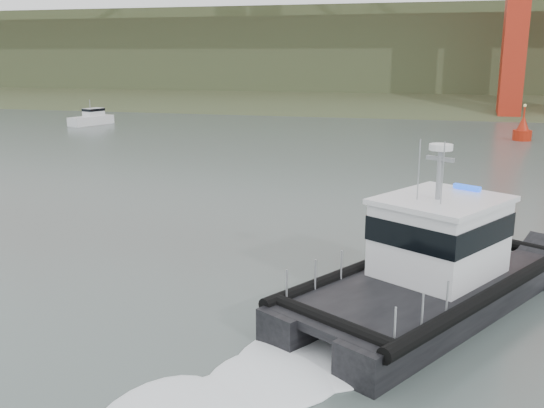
{
  "coord_description": "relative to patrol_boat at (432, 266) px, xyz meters",
  "views": [
    {
      "loc": [
        7.62,
        -15.48,
        8.78
      ],
      "look_at": [
        1.1,
        9.46,
        2.4
      ],
      "focal_mm": 40.0,
      "sensor_mm": 36.0,
      "label": 1
    }
  ],
  "objects": [
    {
      "name": "motorboat",
      "position": [
        -42.54,
        48.71,
        -0.7
      ],
      "size": [
        3.82,
        6.26,
        3.27
      ],
      "rotation": [
        0.0,
        0.0,
        -0.33
      ],
      "color": "silver",
      "rests_on": "ground"
    },
    {
      "name": "nav_buoy",
      "position": [
        9.02,
        46.99,
        -0.46
      ],
      "size": [
        1.92,
        1.92,
        4.01
      ],
      "color": "#A91E0B",
      "rests_on": "ground"
    },
    {
      "name": "headlands",
      "position": [
        -7.99,
        119.99,
        5.53
      ],
      "size": [
        500.0,
        105.36,
        27.12
      ],
      "color": "#3F4C2B",
      "rests_on": "ground"
    },
    {
      "name": "patrol_boat",
      "position": [
        0.0,
        0.0,
        0.0
      ],
      "size": [
        10.29,
        13.02,
        6.05
      ],
      "rotation": [
        0.0,
        0.0,
        -0.54
      ],
      "color": "black",
      "rests_on": "ground"
    },
    {
      "name": "ground",
      "position": [
        -7.99,
        -5.5,
        -1.52
      ],
      "size": [
        400.0,
        400.0,
        0.0
      ],
      "primitive_type": "plane",
      "color": "#4B5956",
      "rests_on": "ground"
    }
  ]
}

